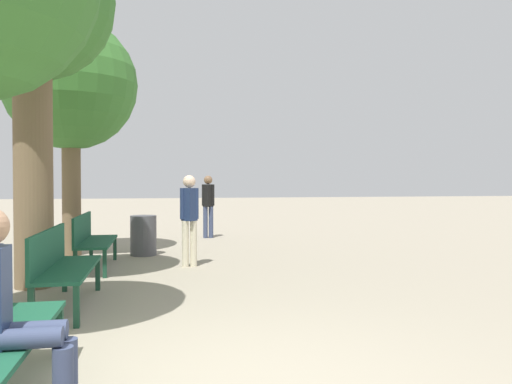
{
  "coord_description": "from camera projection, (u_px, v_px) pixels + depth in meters",
  "views": [
    {
      "loc": [
        -0.37,
        -3.45,
        1.5
      ],
      "look_at": [
        0.87,
        3.0,
        1.35
      ],
      "focal_mm": 35.0,
      "sensor_mm": 36.0,
      "label": 1
    }
  ],
  "objects": [
    {
      "name": "tree_row_2",
      "position": [
        71.0,
        86.0,
        9.98
      ],
      "size": [
        2.63,
        2.63,
        4.76
      ],
      "color": "brown",
      "rests_on": "ground_plane"
    },
    {
      "name": "trash_bin",
      "position": [
        143.0,
        235.0,
        10.03
      ],
      "size": [
        0.52,
        0.52,
        0.8
      ],
      "color": "#4C4C51",
      "rests_on": "ground_plane"
    },
    {
      "name": "tree_row_1",
      "position": [
        32.0,
        11.0,
        6.96
      ],
      "size": [
        2.28,
        2.28,
        5.19
      ],
      "color": "brown",
      "rests_on": "ground_plane"
    },
    {
      "name": "pedestrian_near",
      "position": [
        208.0,
        202.0,
        13.05
      ],
      "size": [
        0.33,
        0.29,
        1.63
      ],
      "color": "#384260",
      "rests_on": "ground_plane"
    },
    {
      "name": "bench_row_2",
      "position": [
        91.0,
        237.0,
        8.49
      ],
      "size": [
        0.52,
        1.87,
        0.93
      ],
      "color": "#195138",
      "rests_on": "ground_plane"
    },
    {
      "name": "bench_row_1",
      "position": [
        60.0,
        262.0,
        5.89
      ],
      "size": [
        0.52,
        1.87,
        0.93
      ],
      "color": "#195138",
      "rests_on": "ground_plane"
    },
    {
      "name": "person_seated",
      "position": [
        11.0,
        308.0,
        3.08
      ],
      "size": [
        0.62,
        0.35,
        1.34
      ],
      "color": "#384260",
      "rests_on": "ground_plane"
    },
    {
      "name": "pedestrian_mid",
      "position": [
        189.0,
        214.0,
        8.69
      ],
      "size": [
        0.32,
        0.29,
        1.6
      ],
      "color": "beige",
      "rests_on": "ground_plane"
    }
  ]
}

